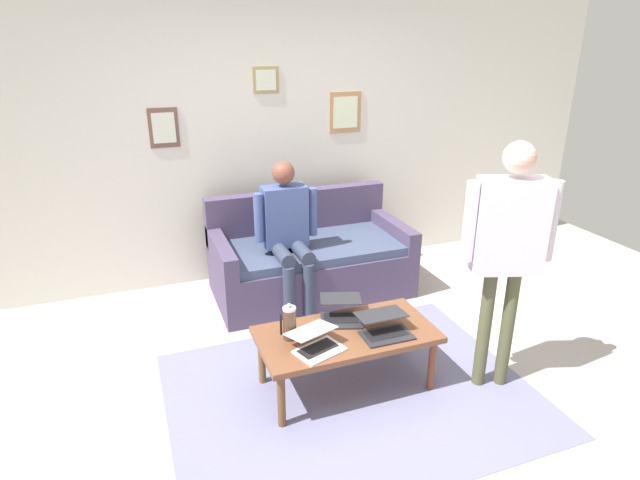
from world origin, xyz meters
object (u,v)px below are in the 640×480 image
object	(u,v)px
couch	(309,260)
laptop_center	(316,343)
coffee_table	(346,338)
person_seated	(288,228)
laptop_right	(341,312)
person_standing	(508,238)
french_press	(289,323)
laptop_left	(385,328)

from	to	relation	value
couch	laptop_center	distance (m)	1.67
coffee_table	person_seated	xyz separation A→B (m)	(0.02, -1.23, 0.35)
laptop_right	person_standing	distance (m)	1.20
person_standing	person_seated	bearing A→B (deg)	-58.33
coffee_table	laptop_center	xyz separation A→B (m)	(0.26, 0.12, 0.09)
person_standing	couch	bearing A→B (deg)	-68.92
laptop_right	person_seated	world-z (taller)	person_seated
couch	laptop_right	xyz separation A→B (m)	(0.22, 1.28, 0.16)
coffee_table	person_standing	world-z (taller)	person_standing
couch	coffee_table	distance (m)	1.48
laptop_right	person_standing	world-z (taller)	person_standing
couch	person_standing	xyz separation A→B (m)	(-0.68, 1.78, 0.77)
coffee_table	french_press	world-z (taller)	french_press
laptop_right	laptop_left	bearing A→B (deg)	123.99
coffee_table	laptop_right	xyz separation A→B (m)	(-0.03, -0.18, 0.09)
laptop_center	laptop_right	distance (m)	0.42
laptop_center	person_standing	bearing A→B (deg)	170.66
laptop_center	couch	bearing A→B (deg)	-107.91
coffee_table	french_press	distance (m)	0.41
french_press	person_standing	distance (m)	1.47
couch	laptop_left	bearing A→B (deg)	88.88
coffee_table	laptop_right	distance (m)	0.20
couch	laptop_right	bearing A→B (deg)	80.20
coffee_table	laptop_left	bearing A→B (deg)	154.89
couch	person_seated	xyz separation A→B (m)	(0.27, 0.23, 0.42)
couch	laptop_center	xyz separation A→B (m)	(0.51, 1.58, 0.16)
laptop_center	person_seated	size ratio (longest dim) A/B	0.29
laptop_right	couch	bearing A→B (deg)	-99.80
laptop_right	french_press	bearing A→B (deg)	16.77
person_standing	laptop_center	bearing A→B (deg)	-9.34
coffee_table	laptop_right	size ratio (longest dim) A/B	2.92
french_press	person_standing	size ratio (longest dim) A/B	0.15
laptop_center	laptop_right	xyz separation A→B (m)	(-0.29, -0.30, 0.00)
couch	laptop_left	world-z (taller)	couch
laptop_center	person_seated	xyz separation A→B (m)	(-0.24, -1.35, 0.27)
french_press	person_standing	world-z (taller)	person_standing
laptop_right	person_standing	xyz separation A→B (m)	(-0.91, 0.50, 0.61)
french_press	laptop_center	bearing A→B (deg)	123.81
couch	laptop_center	size ratio (longest dim) A/B	4.72
french_press	laptop_right	bearing A→B (deg)	-163.23
person_standing	laptop_left	bearing A→B (deg)	-16.57
coffee_table	person_standing	size ratio (longest dim) A/B	0.70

